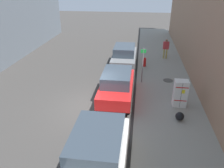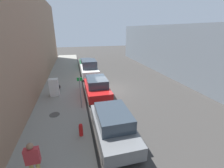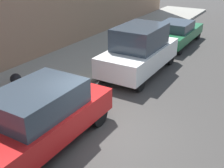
# 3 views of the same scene
# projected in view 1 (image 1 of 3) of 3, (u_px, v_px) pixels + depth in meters

# --- Properties ---
(ground_plane) EXTENTS (80.00, 80.00, 0.00)m
(ground_plane) POSITION_uv_depth(u_px,v_px,m) (90.00, 107.00, 12.78)
(ground_plane) COLOR #383533
(sidewalk_slab) EXTENTS (3.87, 44.00, 0.17)m
(sidewalk_slab) POSITION_uv_depth(u_px,v_px,m) (169.00, 112.00, 12.21)
(sidewalk_slab) COLOR gray
(sidewalk_slab) RESTS_ON ground
(discarded_refrigerator) EXTENTS (0.75, 0.59, 1.57)m
(discarded_refrigerator) POSITION_uv_depth(u_px,v_px,m) (180.00, 93.00, 12.32)
(discarded_refrigerator) COLOR white
(discarded_refrigerator) RESTS_ON sidewalk_slab
(manhole_cover) EXTENTS (0.70, 0.70, 0.02)m
(manhole_cover) POSITION_uv_depth(u_px,v_px,m) (168.00, 80.00, 15.70)
(manhole_cover) COLOR #47443F
(manhole_cover) RESTS_ON sidewalk_slab
(street_sign_post) EXTENTS (0.36, 0.07, 2.48)m
(street_sign_post) POSITION_uv_depth(u_px,v_px,m) (143.00, 64.00, 14.85)
(street_sign_post) COLOR slate
(street_sign_post) RESTS_ON sidewalk_slab
(fire_hydrant) EXTENTS (0.22, 0.22, 0.76)m
(fire_hydrant) POSITION_uv_depth(u_px,v_px,m) (145.00, 62.00, 18.09)
(fire_hydrant) COLOR red
(fire_hydrant) RESTS_ON sidewalk_slab
(trash_bag) EXTENTS (0.45, 0.45, 0.45)m
(trash_bag) POSITION_uv_depth(u_px,v_px,m) (180.00, 116.00, 11.25)
(trash_bag) COLOR black
(trash_bag) RESTS_ON sidewalk_slab
(pedestrian_walking_far) EXTENTS (0.52, 0.24, 1.79)m
(pedestrian_walking_far) POSITION_uv_depth(u_px,v_px,m) (166.00, 47.00, 19.58)
(pedestrian_walking_far) COLOR #A8934C
(pedestrian_walking_far) RESTS_ON sidewalk_slab
(parked_suv_gray) EXTENTS (1.92, 4.45, 1.72)m
(parked_suv_gray) POSITION_uv_depth(u_px,v_px,m) (124.00, 56.00, 18.53)
(parked_suv_gray) COLOR slate
(parked_suv_gray) RESTS_ON ground
(parked_suv_red) EXTENTS (1.92, 4.48, 1.76)m
(parked_suv_red) POSITION_uv_depth(u_px,v_px,m) (117.00, 85.00, 13.41)
(parked_suv_red) COLOR red
(parked_suv_red) RESTS_ON ground
(parked_van_white) EXTENTS (1.97, 4.60, 2.14)m
(parked_van_white) POSITION_uv_depth(u_px,v_px,m) (98.00, 157.00, 7.81)
(parked_van_white) COLOR silver
(parked_van_white) RESTS_ON ground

